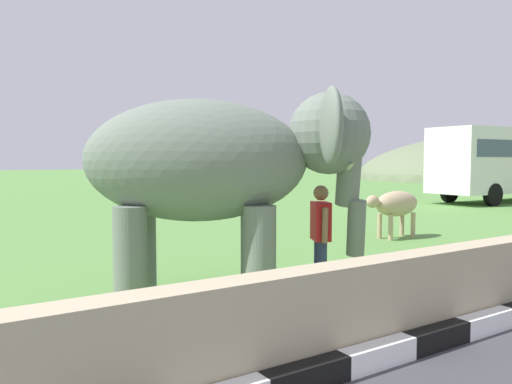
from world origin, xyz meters
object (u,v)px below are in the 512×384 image
object	(u,v)px
elephant	(223,165)
cow_near	(396,205)
bus_white	(511,159)
person_handler	(321,233)

from	to	relation	value
elephant	cow_near	world-z (taller)	elephant
bus_white	person_handler	bearing A→B (deg)	-157.01
person_handler	bus_white	size ratio (longest dim) A/B	0.17
person_handler	cow_near	distance (m)	6.04
elephant	person_handler	xyz separation A→B (m)	(1.51, -0.34, -1.05)
elephant	person_handler	bearing A→B (deg)	-12.80
elephant	person_handler	world-z (taller)	elephant
person_handler	cow_near	bearing A→B (deg)	31.03
person_handler	bus_white	bearing A→B (deg)	22.99
elephant	cow_near	xyz separation A→B (m)	(6.68, 2.77, -1.10)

